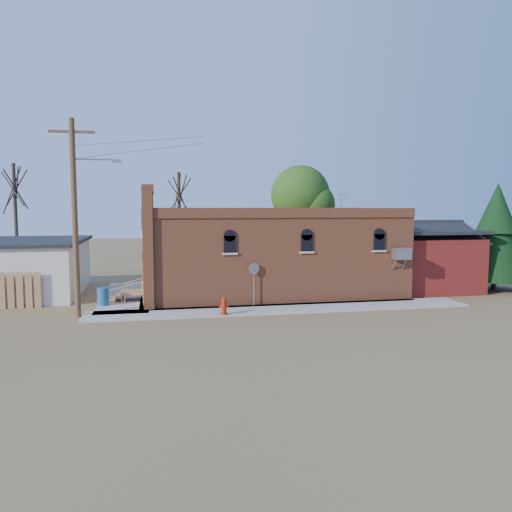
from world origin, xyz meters
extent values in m
plane|color=brown|center=(0.00, 0.00, 0.00)|extent=(120.00, 120.00, 0.00)
cube|color=#9E9991|center=(1.50, 0.90, 0.04)|extent=(19.00, 2.20, 0.08)
cube|color=#9E9991|center=(-6.30, 6.00, 0.04)|extent=(2.60, 10.00, 0.08)
cube|color=#AB5834|center=(2.00, 5.50, 2.25)|extent=(14.00, 7.00, 4.50)
cube|color=black|center=(2.00, 5.50, 4.55)|extent=(13.80, 6.80, 0.12)
cube|color=#AB5834|center=(-5.00, 5.50, 2.90)|extent=(0.50, 7.40, 5.80)
cube|color=navy|center=(-5.30, 4.30, 4.00)|extent=(0.08, 1.10, 1.56)
cube|color=gray|center=(8.10, 1.55, 2.60)|extent=(0.85, 0.65, 0.60)
cube|color=#5E2110|center=(11.50, 5.50, 1.60)|extent=(5.00, 6.00, 3.20)
cylinder|color=#47341C|center=(-8.20, 1.20, 4.50)|extent=(0.26, 0.26, 9.00)
cube|color=#47341C|center=(-8.20, 1.20, 8.40)|extent=(2.00, 0.12, 0.12)
cylinder|color=gray|center=(-7.30, 1.20, 7.20)|extent=(1.80, 0.08, 0.08)
cube|color=gray|center=(-6.30, 1.20, 7.15)|extent=(0.45, 0.22, 0.14)
cylinder|color=#402E24|center=(-3.00, 13.00, 3.75)|extent=(0.24, 0.24, 7.50)
cylinder|color=#402E24|center=(-14.00, 14.00, 4.00)|extent=(0.24, 0.24, 8.00)
cylinder|color=#402E24|center=(6.00, 13.50, 3.15)|extent=(0.28, 0.28, 6.30)
sphere|color=#244513|center=(6.00, 13.50, 5.95)|extent=(4.40, 4.40, 4.40)
cylinder|color=#402E24|center=(15.50, 4.00, 0.60)|extent=(0.30, 0.30, 1.20)
cone|color=black|center=(15.50, 4.00, 3.40)|extent=(3.60, 3.60, 5.50)
cone|color=black|center=(15.50, 4.00, 5.00)|extent=(2.41, 2.41, 3.00)
cylinder|color=#AA1F09|center=(-1.57, 0.00, 0.11)|extent=(0.39, 0.39, 0.07)
cylinder|color=#AA1F09|center=(-1.57, 0.00, 0.45)|extent=(0.27, 0.27, 0.60)
sphere|color=#AA1F09|center=(-1.57, 0.00, 0.76)|extent=(0.24, 0.24, 0.24)
cylinder|color=#AA1F09|center=(-1.57, -0.15, 0.45)|extent=(0.12, 0.14, 0.11)
cylinder|color=#AA1F09|center=(-1.73, 0.00, 0.45)|extent=(0.14, 0.12, 0.11)
cylinder|color=#AA1F09|center=(-1.42, 0.00, 0.45)|extent=(0.14, 0.12, 0.11)
cylinder|color=gray|center=(0.19, 1.80, 1.07)|extent=(0.06, 0.06, 1.97)
cylinder|color=gray|center=(0.19, 1.78, 1.96)|extent=(0.59, 0.13, 0.59)
cylinder|color=#B82B0A|center=(0.19, 1.82, 1.96)|extent=(0.59, 0.13, 0.59)
cylinder|color=#1A5283|center=(-7.30, 3.38, 0.53)|extent=(0.70, 0.70, 0.89)
camera|label=1|loc=(-4.54, -22.62, 5.06)|focal=35.00mm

